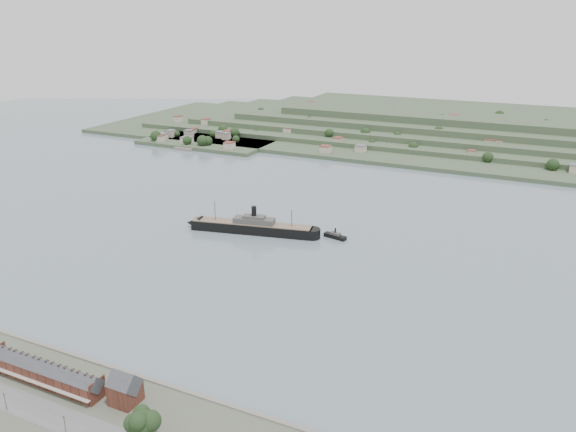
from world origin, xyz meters
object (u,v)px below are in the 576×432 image
at_px(terrace_row, 45,372).
at_px(steamship, 249,226).
at_px(gabled_building, 125,389).
at_px(tugboat, 335,236).
at_px(fig_tree, 142,423).

distance_m(terrace_row, steamship, 185.18).
bearing_deg(steamship, gabled_building, -75.58).
bearing_deg(tugboat, gabled_building, -93.40).
bearing_deg(gabled_building, fig_tree, -35.64).
height_order(steamship, fig_tree, steamship).
relative_size(gabled_building, fig_tree, 1.03).
height_order(gabled_building, steamship, steamship).
distance_m(gabled_building, fig_tree, 24.61).
xyz_separation_m(steamship, tugboat, (58.16, 15.24, -2.50)).
bearing_deg(fig_tree, gabled_building, 144.36).
distance_m(terrace_row, fig_tree, 58.44).
relative_size(terrace_row, fig_tree, 4.05).
xyz_separation_m(terrace_row, tugboat, (49.14, 200.18, -5.07)).
distance_m(gabled_building, steamship, 186.85).
bearing_deg(tugboat, steamship, -165.32).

